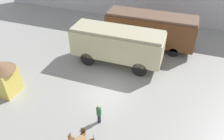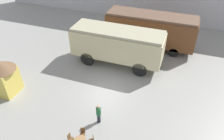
# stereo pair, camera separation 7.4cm
# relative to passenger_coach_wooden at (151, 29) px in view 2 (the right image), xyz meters

# --- Properties ---
(ground_plane) EXTENTS (80.00, 80.00, 0.00)m
(ground_plane) POSITION_rel_passenger_coach_wooden_xyz_m (-1.76, -8.62, -2.14)
(ground_plane) COLOR gray
(passenger_coach_wooden) EXTENTS (9.24, 2.74, 3.69)m
(passenger_coach_wooden) POSITION_rel_passenger_coach_wooden_xyz_m (0.00, 0.00, 0.00)
(passenger_coach_wooden) COLOR brown
(passenger_coach_wooden) RESTS_ON ground_plane
(passenger_coach_vintage) EXTENTS (8.50, 2.83, 3.55)m
(passenger_coach_vintage) POSITION_rel_passenger_coach_wooden_xyz_m (-2.25, -4.25, 0.05)
(passenger_coach_vintage) COLOR beige
(passenger_coach_vintage) RESTS_ON ground_plane
(cafe_chair_6) EXTENTS (0.40, 0.39, 0.87)m
(cafe_chair_6) POSITION_rel_passenger_coach_wooden_xyz_m (-0.75, -13.63, -1.63)
(cafe_chair_6) COLOR black
(cafe_chair_6) RESTS_ON ground_plane
(cafe_chair_7) EXTENTS (0.36, 0.38, 0.87)m
(cafe_chair_7) POSITION_rel_passenger_coach_wooden_xyz_m (-1.55, -13.31, -1.63)
(cafe_chair_7) COLOR black
(cafe_chair_7) RESTS_ON ground_plane
(cafe_chair_8) EXTENTS (0.36, 0.36, 0.87)m
(cafe_chair_8) POSITION_rel_passenger_coach_wooden_xyz_m (-2.11, -13.98, -1.63)
(cafe_chair_8) COLOR black
(cafe_chair_8) RESTS_ON ground_plane
(visitor_person) EXTENTS (0.34, 0.34, 1.61)m
(visitor_person) POSITION_rel_passenger_coach_wooden_xyz_m (-1.08, -11.74, -1.27)
(visitor_person) COLOR #262633
(visitor_person) RESTS_ON ground_plane
(ticket_kiosk) EXTENTS (2.34, 2.34, 3.00)m
(ticket_kiosk) POSITION_rel_passenger_coach_wooden_xyz_m (-9.42, -11.27, -0.47)
(ticket_kiosk) COLOR #DBC151
(ticket_kiosk) RESTS_ON ground_plane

